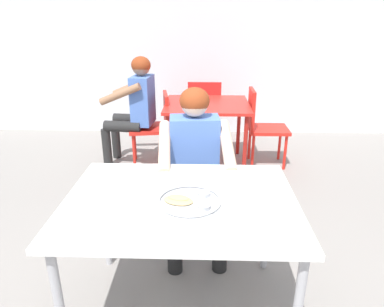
{
  "coord_description": "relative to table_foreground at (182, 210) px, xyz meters",
  "views": [
    {
      "loc": [
        0.11,
        -1.55,
        1.61
      ],
      "look_at": [
        0.05,
        0.27,
        0.89
      ],
      "focal_mm": 32.46,
      "sensor_mm": 36.0,
      "label": 1
    }
  ],
  "objects": [
    {
      "name": "diner_foreground",
      "position": [
        0.06,
        0.64,
        0.03
      ],
      "size": [
        0.52,
        0.57,
        1.17
      ],
      "color": "black",
      "rests_on": "ground"
    },
    {
      "name": "chair_red_far",
      "position": [
        0.13,
        2.81,
        -0.16
      ],
      "size": [
        0.44,
        0.41,
        0.85
      ],
      "color": "red",
      "rests_on": "ground"
    },
    {
      "name": "chair_red_left",
      "position": [
        -0.42,
        2.16,
        -0.18
      ],
      "size": [
        0.49,
        0.47,
        0.82
      ],
      "color": "red",
      "rests_on": "ground"
    },
    {
      "name": "chair_red_right",
      "position": [
        0.76,
        2.18,
        -0.17
      ],
      "size": [
        0.44,
        0.38,
        0.87
      ],
      "color": "red",
      "rests_on": "ground"
    },
    {
      "name": "thali_tray",
      "position": [
        0.04,
        -0.04,
        0.08
      ],
      "size": [
        0.32,
        0.32,
        0.03
      ],
      "color": "#B7BABF",
      "rests_on": "table_foreground"
    },
    {
      "name": "table_foreground",
      "position": [
        0.0,
        0.0,
        0.0
      ],
      "size": [
        1.19,
        0.88,
        0.74
      ],
      "color": "white",
      "rests_on": "ground"
    },
    {
      "name": "back_wall",
      "position": [
        -0.0,
        3.43,
        1.03
      ],
      "size": [
        12.0,
        0.12,
        3.4
      ],
      "primitive_type": "cube",
      "color": "silver",
      "rests_on": "ground"
    },
    {
      "name": "chair_foreground",
      "position": [
        0.04,
        0.86,
        -0.17
      ],
      "size": [
        0.44,
        0.43,
        0.86
      ],
      "color": "#3F3F44",
      "rests_on": "ground"
    },
    {
      "name": "table_background_red",
      "position": [
        0.15,
        2.14,
        -0.03
      ],
      "size": [
        0.91,
        0.84,
        0.72
      ],
      "color": "red",
      "rests_on": "ground"
    },
    {
      "name": "patron_background",
      "position": [
        -0.64,
        2.15,
        0.06
      ],
      "size": [
        0.58,
        0.53,
        1.22
      ],
      "color": "black",
      "rests_on": "ground"
    }
  ]
}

